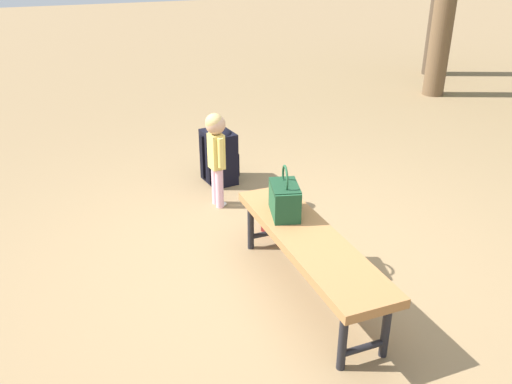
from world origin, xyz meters
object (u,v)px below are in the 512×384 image
Objects in this scene: park_bench at (309,244)px; child_standing at (216,146)px; backpack_large at (219,153)px; backpack_small at (274,214)px; handbag at (285,198)px.

park_bench is 1.85× the size of child_standing.
backpack_large reaches higher than backpack_small.
park_bench is 0.95m from backpack_small.
handbag is 1.22× the size of backpack_small.
child_standing is (1.52, 0.12, 0.18)m from park_bench.
backpack_large is (1.68, -0.10, -0.28)m from handbag.
park_bench is at bearing -175.67° from child_standing.
park_bench is 4.37× the size of handbag.
child_standing is at bearing 4.33° from park_bench.
backpack_large is at bearing -2.23° from park_bench.
child_standing is at bearing 4.79° from handbag.
park_bench is at bearing 169.66° from backpack_small.
backpack_small is at bearing -18.06° from handbag.
child_standing reaches higher than handbag.
backpack_small is (0.56, -0.18, -0.43)m from handbag.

